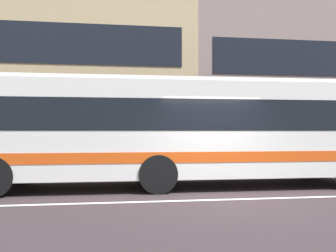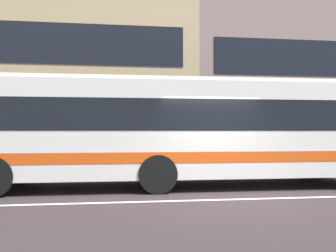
% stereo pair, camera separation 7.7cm
% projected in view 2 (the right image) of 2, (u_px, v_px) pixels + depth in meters
% --- Properties ---
extents(ground_plane, '(160.00, 160.00, 0.00)m').
position_uv_depth(ground_plane, '(223.00, 200.00, 8.59)').
color(ground_plane, '#382C2E').
extents(lane_centre_line, '(60.00, 0.16, 0.01)m').
position_uv_depth(lane_centre_line, '(223.00, 200.00, 8.59)').
color(lane_centre_line, silver).
rests_on(lane_centre_line, ground_plane).
extents(apartment_block_left, '(21.86, 10.72, 10.22)m').
position_uv_depth(apartment_block_left, '(8.00, 75.00, 22.85)').
color(apartment_block_left, tan).
rests_on(apartment_block_left, ground_plane).
extents(apartment_block_right, '(19.44, 10.72, 9.61)m').
position_uv_depth(apartment_block_right, '(319.00, 85.00, 25.67)').
color(apartment_block_right, gray).
rests_on(apartment_block_right, ground_plane).
extents(transit_bus, '(11.49, 2.74, 3.06)m').
position_uv_depth(transit_bus, '(178.00, 128.00, 10.71)').
color(transit_bus, silver).
rests_on(transit_bus, ground_plane).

